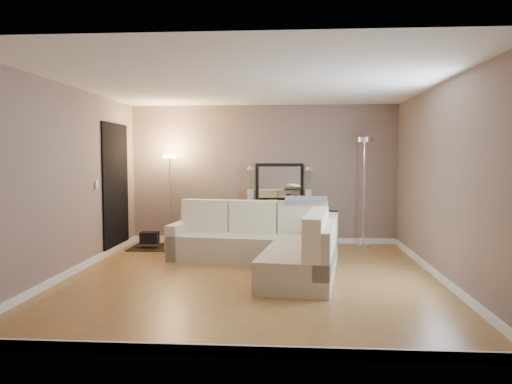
# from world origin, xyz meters

# --- Properties ---
(floor) EXTENTS (5.00, 5.50, 0.01)m
(floor) POSITION_xyz_m (0.00, 0.00, -0.01)
(floor) COLOR olive
(floor) RESTS_ON ground
(ceiling) EXTENTS (5.00, 5.50, 0.01)m
(ceiling) POSITION_xyz_m (0.00, 0.00, 2.60)
(ceiling) COLOR white
(ceiling) RESTS_ON ground
(wall_back) EXTENTS (5.00, 0.02, 2.60)m
(wall_back) POSITION_xyz_m (0.00, 2.76, 1.30)
(wall_back) COLOR gray
(wall_back) RESTS_ON ground
(wall_front) EXTENTS (5.00, 0.02, 2.60)m
(wall_front) POSITION_xyz_m (0.00, -2.76, 1.30)
(wall_front) COLOR gray
(wall_front) RESTS_ON ground
(wall_left) EXTENTS (0.02, 5.50, 2.60)m
(wall_left) POSITION_xyz_m (-2.51, 0.00, 1.30)
(wall_left) COLOR gray
(wall_left) RESTS_ON ground
(wall_right) EXTENTS (0.02, 5.50, 2.60)m
(wall_right) POSITION_xyz_m (2.51, 0.00, 1.30)
(wall_right) COLOR gray
(wall_right) RESTS_ON ground
(baseboard_back) EXTENTS (5.00, 0.03, 0.10)m
(baseboard_back) POSITION_xyz_m (0.00, 2.73, 0.05)
(baseboard_back) COLOR white
(baseboard_back) RESTS_ON ground
(baseboard_front) EXTENTS (5.00, 0.03, 0.10)m
(baseboard_front) POSITION_xyz_m (0.00, -2.73, 0.05)
(baseboard_front) COLOR white
(baseboard_front) RESTS_ON ground
(baseboard_left) EXTENTS (0.03, 5.50, 0.10)m
(baseboard_left) POSITION_xyz_m (-2.48, 0.00, 0.05)
(baseboard_left) COLOR white
(baseboard_left) RESTS_ON ground
(baseboard_right) EXTENTS (0.03, 5.50, 0.10)m
(baseboard_right) POSITION_xyz_m (2.48, 0.00, 0.05)
(baseboard_right) COLOR white
(baseboard_right) RESTS_ON ground
(doorway) EXTENTS (0.02, 1.20, 2.20)m
(doorway) POSITION_xyz_m (-2.48, 1.70, 1.10)
(doorway) COLOR black
(doorway) RESTS_ON ground
(switch_plate) EXTENTS (0.02, 0.08, 0.12)m
(switch_plate) POSITION_xyz_m (-2.48, 0.85, 1.20)
(switch_plate) COLOR white
(switch_plate) RESTS_ON ground
(sectional_sofa) EXTENTS (2.71, 2.83, 0.92)m
(sectional_sofa) POSITION_xyz_m (0.23, 0.70, 0.34)
(sectional_sofa) COLOR beige
(sectional_sofa) RESTS_ON floor
(throw_blanket) EXTENTS (0.69, 0.44, 0.09)m
(throw_blanket) POSITION_xyz_m (0.77, 1.28, 0.95)
(throw_blanket) COLOR gray
(throw_blanket) RESTS_ON sectional_sofa
(console_table) EXTENTS (1.29, 0.38, 0.78)m
(console_table) POSITION_xyz_m (0.23, 2.57, 0.44)
(console_table) COLOR black
(console_table) RESTS_ON floor
(leaning_mirror) EXTENTS (0.90, 0.07, 0.71)m
(leaning_mirror) POSITION_xyz_m (0.31, 2.74, 1.15)
(leaning_mirror) COLOR black
(leaning_mirror) RESTS_ON console_table
(table_decor) EXTENTS (0.54, 0.12, 0.13)m
(table_decor) POSITION_xyz_m (0.31, 2.54, 0.82)
(table_decor) COLOR orange
(table_decor) RESTS_ON console_table
(flower_vase_left) EXTENTS (0.15, 0.12, 0.67)m
(flower_vase_left) POSITION_xyz_m (-0.23, 2.56, 1.08)
(flower_vase_left) COLOR silver
(flower_vase_left) RESTS_ON console_table
(flower_vase_right) EXTENTS (0.15, 0.12, 0.67)m
(flower_vase_right) POSITION_xyz_m (0.85, 2.59, 1.08)
(flower_vase_right) COLOR silver
(flower_vase_right) RESTS_ON console_table
(floor_lamp_lit) EXTENTS (0.24, 0.24, 1.68)m
(floor_lamp_lit) POSITION_xyz_m (-1.70, 2.38, 1.18)
(floor_lamp_lit) COLOR silver
(floor_lamp_lit) RESTS_ON floor
(floor_lamp_unlit) EXTENTS (0.33, 0.33, 1.98)m
(floor_lamp_unlit) POSITION_xyz_m (1.84, 2.39, 1.40)
(floor_lamp_unlit) COLOR silver
(floor_lamp_unlit) RESTS_ON floor
(charcoal_rug) EXTENTS (1.11, 0.84, 0.01)m
(charcoal_rug) POSITION_xyz_m (-1.79, 2.06, 0.01)
(charcoal_rug) COLOR black
(charcoal_rug) RESTS_ON floor
(black_bag) EXTENTS (0.31, 0.22, 0.20)m
(black_bag) POSITION_xyz_m (-1.98, 1.97, 0.19)
(black_bag) COLOR black
(black_bag) RESTS_ON charcoal_rug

